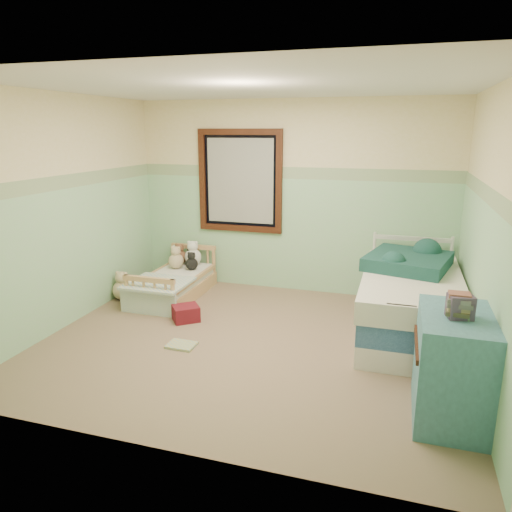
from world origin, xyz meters
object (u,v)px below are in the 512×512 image
(plush_floor_cream, at_px, (131,296))
(twin_bed_frame, at_px, (408,325))
(toddler_bed_frame, at_px, (174,290))
(red_pillow, at_px, (186,313))
(plush_floor_tan, at_px, (123,290))
(dresser, at_px, (452,367))
(floor_book, at_px, (182,345))

(plush_floor_cream, distance_m, twin_bed_frame, 3.29)
(toddler_bed_frame, bearing_deg, red_pillow, -55.17)
(plush_floor_tan, height_order, red_pillow, plush_floor_tan)
(plush_floor_tan, relative_size, dresser, 0.31)
(toddler_bed_frame, xyz_separation_m, twin_bed_frame, (2.93, -0.38, 0.02))
(plush_floor_cream, bearing_deg, toddler_bed_frame, 51.86)
(toddler_bed_frame, height_order, dresser, dresser)
(toddler_bed_frame, relative_size, plush_floor_tan, 5.27)
(floor_book, bearing_deg, twin_bed_frame, 25.04)
(plush_floor_cream, distance_m, plush_floor_tan, 0.26)
(twin_bed_frame, relative_size, dresser, 2.32)
(plush_floor_cream, height_order, twin_bed_frame, plush_floor_cream)
(red_pillow, bearing_deg, plush_floor_tan, 159.36)
(toddler_bed_frame, height_order, plush_floor_tan, plush_floor_tan)
(plush_floor_tan, height_order, twin_bed_frame, plush_floor_tan)
(plush_floor_tan, bearing_deg, plush_floor_cream, -34.41)
(toddler_bed_frame, bearing_deg, dresser, -29.95)
(toddler_bed_frame, distance_m, dresser, 3.72)
(floor_book, bearing_deg, plush_floor_cream, 142.19)
(plush_floor_tan, bearing_deg, floor_book, -38.20)
(plush_floor_tan, xyz_separation_m, red_pillow, (1.07, -0.40, -0.04))
(plush_floor_cream, bearing_deg, floor_book, -38.89)
(toddler_bed_frame, distance_m, red_pillow, 0.87)
(toddler_bed_frame, xyz_separation_m, dresser, (3.21, -1.85, 0.32))
(toddler_bed_frame, bearing_deg, twin_bed_frame, -7.39)
(dresser, relative_size, red_pillow, 2.90)
(plush_floor_tan, relative_size, twin_bed_frame, 0.13)
(toddler_bed_frame, height_order, red_pillow, red_pillow)
(toddler_bed_frame, xyz_separation_m, plush_floor_cream, (-0.36, -0.46, 0.04))
(dresser, distance_m, red_pillow, 2.96)
(toddler_bed_frame, height_order, plush_floor_cream, plush_floor_cream)
(dresser, bearing_deg, floor_book, 168.54)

